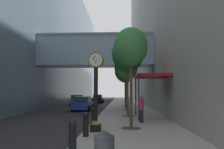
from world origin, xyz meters
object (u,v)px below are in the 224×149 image
at_px(bollard_second, 86,123).
at_px(street_tree_far, 125,71).
at_px(street_tree_mid_near, 128,55).
at_px(car_blue_far, 83,104).
at_px(pedestrian_walking, 141,108).
at_px(car_black_near, 98,99).
at_px(car_grey_mid, 78,100).
at_px(street_tree_mid_far, 126,67).
at_px(bollard_nearest, 73,135).
at_px(street_clock, 96,86).
at_px(bollard_third, 93,117).
at_px(street_tree_near, 131,48).

xyz_separation_m(bollard_second, street_tree_far, (2.17, 20.64, 4.36)).
bearing_deg(bollard_second, street_tree_far, 84.01).
xyz_separation_m(street_tree_mid_near, car_blue_far, (-5.00, 7.00, -4.51)).
relative_size(pedestrian_walking, car_black_near, 0.39).
relative_size(street_tree_far, car_grey_mid, 1.47).
xyz_separation_m(street_tree_mid_far, street_tree_far, (-0.00, 6.10, 0.20)).
bearing_deg(bollard_nearest, car_blue_far, 98.85).
distance_m(street_tree_far, car_blue_far, 8.40).
height_order(street_clock, pedestrian_walking, street_clock).
distance_m(street_clock, bollard_third, 2.27).
bearing_deg(bollard_nearest, pedestrian_walking, 68.24).
height_order(street_tree_far, car_blue_far, street_tree_far).
xyz_separation_m(street_tree_mid_far, car_blue_far, (-5.00, 0.90, -4.10)).
bearing_deg(street_tree_near, bollard_nearest, -113.06).
distance_m(street_clock, car_grey_mid, 24.36).
distance_m(street_clock, street_tree_far, 19.56).
xyz_separation_m(street_clock, car_black_near, (-3.12, 30.64, -1.69)).
relative_size(street_tree_mid_far, car_blue_far, 1.39).
xyz_separation_m(street_tree_near, car_grey_mid, (-7.52, 22.65, -3.88)).
height_order(street_tree_far, pedestrian_walking, street_tree_far).
bearing_deg(car_black_near, car_blue_far, -89.99).
bearing_deg(bollard_third, street_tree_near, -11.11).
bearing_deg(bollard_third, bollard_second, -90.00).
height_order(bollard_third, street_tree_far, street_tree_far).
relative_size(bollard_third, car_grey_mid, 0.25).
bearing_deg(street_tree_mid_near, car_black_near, 101.98).
relative_size(street_clock, bollard_third, 3.83).
distance_m(pedestrian_walking, car_black_near, 27.97).
relative_size(bollard_nearest, car_grey_mid, 0.25).
distance_m(street_clock, bollard_second, 2.23).
xyz_separation_m(street_tree_near, pedestrian_walking, (0.78, 2.30, -3.59)).
bearing_deg(car_grey_mid, street_clock, -76.57).
height_order(street_clock, car_blue_far, street_clock).
height_order(street_tree_near, car_blue_far, street_tree_near).
height_order(street_tree_near, car_grey_mid, street_tree_near).
relative_size(street_clock, car_black_near, 0.94).
bearing_deg(street_clock, street_tree_mid_near, 75.15).
bearing_deg(street_tree_near, street_tree_far, 90.00).
height_order(bollard_nearest, pedestrian_walking, pedestrian_walking).
relative_size(car_grey_mid, car_blue_far, 1.00).
bearing_deg(street_tree_mid_near, bollard_second, -104.40).
xyz_separation_m(street_tree_far, car_black_near, (-5.00, 11.35, -4.30)).
height_order(bollard_second, pedestrian_walking, pedestrian_walking).
relative_size(pedestrian_walking, car_blue_far, 0.40).
bearing_deg(car_grey_mid, street_tree_mid_near, -65.55).
distance_m(street_tree_near, car_grey_mid, 24.18).
distance_m(bollard_second, car_grey_mid, 25.55).
relative_size(bollard_nearest, street_tree_far, 0.17).
xyz_separation_m(street_tree_near, street_tree_mid_near, (0.00, 6.10, 0.61)).
bearing_deg(street_tree_near, street_clock, -152.40).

